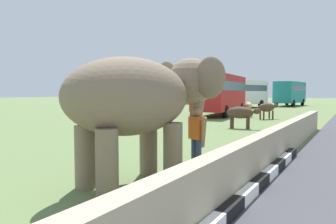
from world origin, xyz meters
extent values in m
cube|color=black|center=(1.90, 3.41, 0.12)|extent=(0.90, 0.20, 0.24)
cube|color=white|center=(2.80, 3.41, 0.12)|extent=(0.90, 0.20, 0.24)
cube|color=black|center=(3.70, 3.41, 0.12)|extent=(0.90, 0.20, 0.24)
cube|color=white|center=(4.60, 3.41, 0.12)|extent=(0.90, 0.20, 0.24)
cube|color=black|center=(5.50, 3.41, 0.12)|extent=(0.90, 0.20, 0.24)
cube|color=white|center=(6.40, 3.41, 0.12)|extent=(0.90, 0.20, 0.24)
cube|color=black|center=(7.30, 3.41, 0.12)|extent=(0.90, 0.20, 0.24)
cube|color=tan|center=(2.00, 3.71, 0.50)|extent=(28.00, 0.36, 1.00)
cylinder|color=#7F6B57|center=(3.41, 6.10, 0.68)|extent=(0.44, 0.44, 1.36)
cylinder|color=#7F6B57|center=(3.15, 5.24, 0.68)|extent=(0.44, 0.44, 1.36)
cylinder|color=#7F6B57|center=(1.79, 6.60, 0.68)|extent=(0.44, 0.44, 1.36)
cylinder|color=#7F6B57|center=(1.52, 5.74, 0.68)|extent=(0.44, 0.44, 1.36)
ellipsoid|color=#7F6B57|center=(2.47, 5.92, 1.95)|extent=(3.43, 2.45, 1.70)
sphere|color=#7F6B57|center=(4.26, 5.36, 2.33)|extent=(1.16, 1.16, 1.16)
ellipsoid|color=#D84C8C|center=(4.53, 5.28, 2.48)|extent=(0.53, 0.72, 0.44)
ellipsoid|color=#7F6B57|center=(4.35, 6.15, 2.38)|extent=(0.50, 0.93, 1.00)
ellipsoid|color=#7F6B57|center=(3.89, 4.66, 2.38)|extent=(0.50, 0.93, 1.00)
cylinder|color=#7F6B57|center=(4.53, 5.28, 1.78)|extent=(0.48, 0.61, 1.00)
cylinder|color=#7F6B57|center=(4.64, 5.24, 0.98)|extent=(0.35, 0.40, 0.82)
cone|color=beige|center=(4.56, 5.56, 1.88)|extent=(0.30, 0.58, 0.22)
cone|color=beige|center=(4.39, 5.03, 1.88)|extent=(0.30, 0.58, 0.22)
cylinder|color=navy|center=(4.46, 5.36, 0.41)|extent=(0.15, 0.15, 0.82)
cylinder|color=navy|center=(4.37, 5.18, 0.41)|extent=(0.15, 0.15, 0.82)
cube|color=#D85919|center=(4.42, 5.27, 1.11)|extent=(0.39, 0.47, 0.58)
cylinder|color=#9E7251|center=(4.53, 5.50, 1.08)|extent=(0.14, 0.16, 0.53)
cylinder|color=#9E7251|center=(4.30, 5.04, 1.08)|extent=(0.13, 0.14, 0.52)
sphere|color=#9E7251|center=(4.42, 5.27, 1.54)|extent=(0.23, 0.23, 0.23)
cube|color=#B21E1E|center=(23.22, 12.05, 2.00)|extent=(9.53, 3.56, 3.00)
cube|color=#3F5160|center=(23.22, 12.05, 2.54)|extent=(8.79, 3.51, 0.76)
cylinder|color=black|center=(26.04, 13.53, 0.50)|extent=(1.03, 0.41, 1.00)
cylinder|color=black|center=(26.31, 11.25, 0.50)|extent=(1.03, 0.41, 1.00)
cylinder|color=black|center=(20.13, 12.84, 0.50)|extent=(1.03, 0.41, 1.00)
cylinder|color=black|center=(20.39, 10.56, 0.50)|extent=(1.03, 0.41, 1.00)
cube|color=silver|center=(35.64, 14.32, 2.00)|extent=(9.80, 4.69, 3.00)
cube|color=#3F5160|center=(35.64, 14.32, 2.54)|extent=(9.07, 4.55, 0.76)
cylinder|color=black|center=(38.86, 14.71, 0.50)|extent=(1.04, 0.53, 1.00)
cylinder|color=black|center=(38.31, 12.48, 0.50)|extent=(1.04, 0.53, 1.00)
cylinder|color=black|center=(32.97, 16.16, 0.50)|extent=(1.04, 0.53, 1.00)
cylinder|color=black|center=(32.42, 13.93, 0.50)|extent=(1.04, 0.53, 1.00)
cube|color=teal|center=(45.40, 10.13, 2.00)|extent=(8.22, 3.25, 3.00)
cube|color=#3F5160|center=(45.40, 10.13, 2.54)|extent=(7.58, 3.23, 0.76)
cylinder|color=black|center=(48.06, 11.03, 0.50)|extent=(1.02, 0.39, 1.00)
cylinder|color=black|center=(47.84, 8.74, 0.50)|extent=(1.02, 0.39, 1.00)
cylinder|color=black|center=(42.95, 11.52, 0.50)|extent=(1.02, 0.39, 1.00)
cylinder|color=black|center=(42.73, 9.23, 0.50)|extent=(1.02, 0.39, 1.00)
cylinder|color=#473323|center=(14.23, 6.83, 0.33)|extent=(0.12, 0.12, 0.65)
cylinder|color=#473323|center=(13.87, 6.81, 0.33)|extent=(0.12, 0.12, 0.65)
cylinder|color=#473323|center=(14.18, 7.73, 0.33)|extent=(0.12, 0.12, 0.65)
cylinder|color=#473323|center=(13.82, 7.71, 0.33)|extent=(0.12, 0.12, 0.65)
ellipsoid|color=#473323|center=(14.03, 7.27, 0.90)|extent=(0.68, 1.53, 0.66)
ellipsoid|color=#473323|center=(14.08, 6.34, 1.00)|extent=(0.28, 0.41, 0.32)
cylinder|color=#473323|center=(21.30, 7.38, 0.33)|extent=(0.12, 0.12, 0.65)
cylinder|color=#473323|center=(21.11, 7.07, 0.33)|extent=(0.12, 0.12, 0.65)
cylinder|color=#473323|center=(20.53, 7.85, 0.33)|extent=(0.12, 0.12, 0.65)
cylinder|color=#473323|center=(20.34, 7.55, 0.33)|extent=(0.12, 0.12, 0.65)
ellipsoid|color=#473323|center=(20.82, 7.46, 0.90)|extent=(1.59, 1.30, 0.66)
ellipsoid|color=#473323|center=(21.61, 6.97, 1.00)|extent=(0.48, 0.43, 0.32)
cylinder|color=tan|center=(23.11, 9.78, 0.33)|extent=(0.12, 0.12, 0.65)
cylinder|color=tan|center=(23.25, 9.45, 0.33)|extent=(0.12, 0.12, 0.65)
cylinder|color=tan|center=(22.28, 9.44, 0.33)|extent=(0.12, 0.12, 0.65)
cylinder|color=tan|center=(22.42, 9.11, 0.33)|extent=(0.12, 0.12, 0.65)
ellipsoid|color=tan|center=(22.77, 9.44, 0.90)|extent=(1.62, 1.13, 0.66)
ellipsoid|color=tan|center=(23.63, 9.80, 1.00)|extent=(0.47, 0.39, 0.32)
ellipsoid|color=#667F54|center=(55.00, 33.68, 0.00)|extent=(34.68, 27.74, 12.40)
camera|label=1|loc=(-2.89, 1.70, 2.05)|focal=33.36mm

